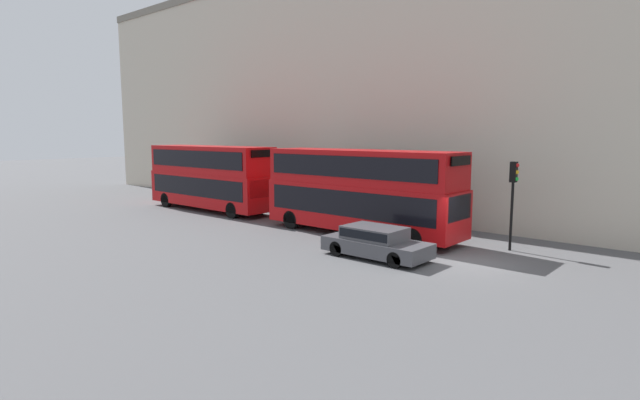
% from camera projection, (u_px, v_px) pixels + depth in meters
% --- Properties ---
extents(ground_plane, '(200.00, 200.00, 0.00)m').
position_uv_depth(ground_plane, '(465.00, 262.00, 20.14)').
color(ground_plane, '#515154').
extents(building_facade, '(1.10, 80.00, 16.53)m').
position_uv_depth(building_facade, '(535.00, 63.00, 24.22)').
color(building_facade, beige).
rests_on(building_facade, ground).
extents(bus_leading, '(2.59, 10.83, 4.33)m').
position_uv_depth(bus_leading, '(361.00, 188.00, 25.25)').
color(bus_leading, '#B20C0F').
rests_on(bus_leading, ground).
extents(bus_second_in_queue, '(2.59, 10.57, 4.33)m').
position_uv_depth(bus_second_in_queue, '(210.00, 175.00, 33.46)').
color(bus_second_in_queue, '#B20C0F').
rests_on(bus_second_in_queue, ground).
extents(car_dark_sedan, '(1.88, 4.53, 1.31)m').
position_uv_depth(car_dark_sedan, '(376.00, 241.00, 20.76)').
color(car_dark_sedan, '#47474C').
rests_on(car_dark_sedan, ground).
extents(traffic_light, '(0.30, 0.36, 3.94)m').
position_uv_depth(traffic_light, '(513.00, 187.00, 21.78)').
color(traffic_light, black).
rests_on(traffic_light, ground).
extents(pedestrian, '(0.36, 0.36, 1.56)m').
position_uv_depth(pedestrian, '(345.00, 211.00, 28.88)').
color(pedestrian, '#26262D').
rests_on(pedestrian, ground).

